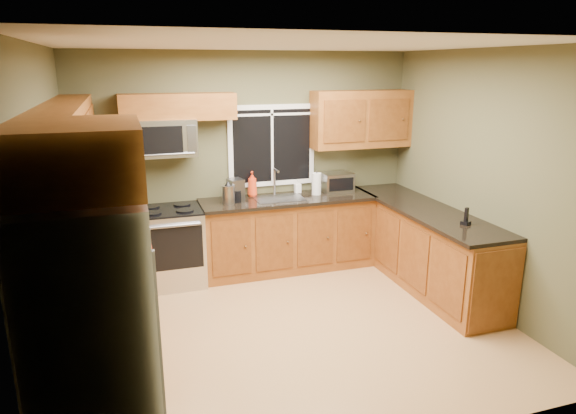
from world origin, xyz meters
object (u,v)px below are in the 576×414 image
microwave (162,138)px  paper_towel_roll (317,184)px  kettle (228,194)px  cordless_phone (466,219)px  soap_bottle_a (252,184)px  soap_bottle_b (298,186)px  refrigerator (95,337)px  coffee_maker (236,191)px  range (170,246)px  toaster_oven (337,182)px

microwave → paper_towel_roll: 1.97m
kettle → cordless_phone: size_ratio=1.54×
soap_bottle_a → soap_bottle_b: (0.60, 0.00, -0.07)m
refrigerator → microwave: (0.69, 2.91, 0.83)m
refrigerator → cordless_phone: bearing=18.1°
kettle → paper_towel_roll: size_ratio=0.91×
kettle → cordless_phone: bearing=-35.6°
coffee_maker → paper_towel_roll: (1.04, 0.01, 0.01)m
refrigerator → cordless_phone: 3.75m
refrigerator → coffee_maker: bearing=61.9°
range → toaster_oven: (2.18, 0.15, 0.59)m
microwave → coffee_maker: microwave is taller
microwave → coffee_maker: 1.06m
coffee_maker → paper_towel_roll: bearing=0.6°
refrigerator → soap_bottle_b: refrigerator is taller
coffee_maker → cordless_phone: (2.05, -1.66, -0.07)m
soap_bottle_a → cordless_phone: soap_bottle_a is taller
refrigerator → toaster_oven: 4.09m
paper_towel_roll → soap_bottle_b: 0.26m
paper_towel_roll → soap_bottle_b: (-0.20, 0.16, -0.05)m
paper_towel_roll → toaster_oven: bearing=14.5°
microwave → soap_bottle_b: microwave is taller
range → coffee_maker: bearing=3.8°
refrigerator → soap_bottle_b: 3.82m
microwave → paper_towel_roll: microwave is taller
kettle → range: bearing=175.5°
microwave → kettle: bearing=-15.2°
coffee_maker → soap_bottle_b: (0.85, 0.18, -0.04)m
range → cordless_phone: cordless_phone is taller
coffee_maker → cordless_phone: 2.64m
microwave → soap_bottle_b: (1.67, 0.09, -0.70)m
kettle → cordless_phone: 2.66m
coffee_maker → soap_bottle_b: coffee_maker is taller
microwave → range: bearing=-90.0°
microwave → cordless_phone: bearing=-31.2°
paper_towel_roll → soap_bottle_a: soap_bottle_a is taller
range → cordless_phone: 3.33m
soap_bottle_a → refrigerator: bearing=-120.3°
paper_towel_roll → cordless_phone: size_ratio=1.69×
soap_bottle_a → soap_bottle_b: 0.60m
refrigerator → kettle: refrigerator is taller
refrigerator → microwave: 3.10m
paper_towel_roll → kettle: bearing=-174.0°
soap_bottle_b → refrigerator: bearing=-128.1°
paper_towel_roll → soap_bottle_b: paper_towel_roll is taller
microwave → paper_towel_roll: bearing=-2.2°
coffee_maker → soap_bottle_a: soap_bottle_a is taller
microwave → kettle: size_ratio=2.74×
toaster_oven → kettle: kettle is taller
toaster_oven → soap_bottle_a: bearing=175.7°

